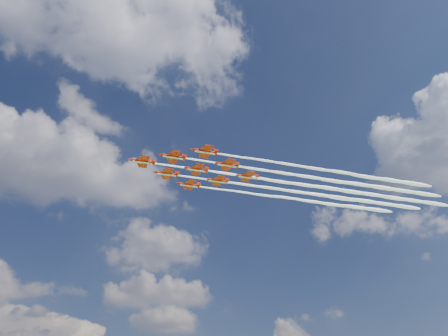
{
  "coord_description": "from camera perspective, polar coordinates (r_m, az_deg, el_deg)",
  "views": [
    {
      "loc": [
        -34.58,
        -143.37,
        4.0
      ],
      "look_at": [
        8.67,
        -2.39,
        88.86
      ],
      "focal_mm": 35.0,
      "sensor_mm": 36.0,
      "label": 1
    }
  ],
  "objects": [
    {
      "name": "jet_tail",
      "position": [
        190.24,
        16.54,
        -3.0
      ],
      "size": [
        101.01,
        8.97,
        2.62
      ],
      "rotation": [
        0.0,
        0.0,
        -0.01
      ],
      "color": "red"
    },
    {
      "name": "jet_row4_starb",
      "position": [
        190.31,
        12.91,
        -3.53
      ],
      "size": [
        101.01,
        8.97,
        2.62
      ],
      "rotation": [
        0.0,
        0.0,
        -0.01
      ],
      "color": "red"
    },
    {
      "name": "jet_row3_centre",
      "position": [
        180.61,
        11.04,
        -2.25
      ],
      "size": [
        101.01,
        8.97,
        2.62
      ],
      "rotation": [
        0.0,
        0.0,
        -0.01
      ],
      "color": "red"
    },
    {
      "name": "jet_row2_port",
      "position": [
        171.23,
        8.96,
        -0.83
      ],
      "size": [
        101.01,
        8.97,
        2.62
      ],
      "rotation": [
        0.0,
        0.0,
        -0.01
      ],
      "color": "red"
    },
    {
      "name": "jet_row3_port",
      "position": [
        170.45,
        12.99,
        -0.25
      ],
      "size": [
        101.01,
        8.97,
        2.62
      ],
      "rotation": [
        0.0,
        0.0,
        -0.01
      ],
      "color": "red"
    },
    {
      "name": "jet_lead",
      "position": [
        172.85,
        4.99,
        -1.4
      ],
      "size": [
        101.01,
        8.97,
        2.62
      ],
      "rotation": [
        0.0,
        0.0,
        -0.01
      ],
      "color": "red"
    },
    {
      "name": "jet_row4_port",
      "position": [
        180.21,
        14.86,
        -1.7
      ],
      "size": [
        101.01,
        8.97,
        2.62
      ],
      "rotation": [
        0.0,
        0.0,
        -0.01
      ],
      "color": "red"
    },
    {
      "name": "jet_row2_starb",
      "position": [
        181.83,
        7.25,
        -2.79
      ],
      "size": [
        101.01,
        8.97,
        2.62
      ],
      "rotation": [
        0.0,
        0.0,
        -0.01
      ],
      "color": "red"
    },
    {
      "name": "jet_row3_starb",
      "position": [
        191.15,
        9.3,
        -4.03
      ],
      "size": [
        101.01,
        8.97,
        2.62
      ],
      "rotation": [
        0.0,
        0.0,
        -0.01
      ],
      "color": "red"
    }
  ]
}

